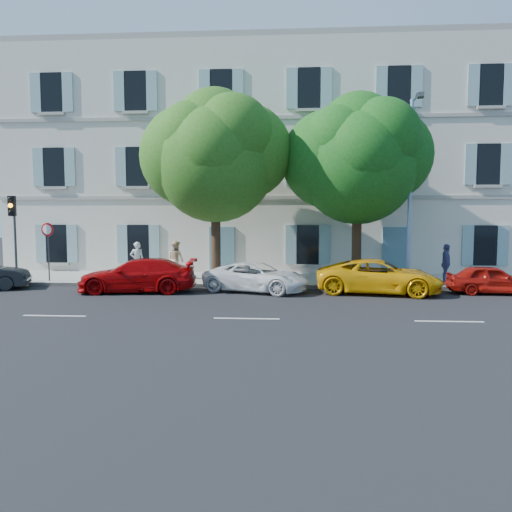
# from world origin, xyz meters

# --- Properties ---
(ground) EXTENTS (90.00, 90.00, 0.00)m
(ground) POSITION_xyz_m (0.00, 0.00, 0.00)
(ground) COLOR black
(sidewalk) EXTENTS (36.00, 4.50, 0.15)m
(sidewalk) POSITION_xyz_m (0.00, 4.45, 0.07)
(sidewalk) COLOR #A09E96
(sidewalk) RESTS_ON ground
(kerb) EXTENTS (36.00, 0.16, 0.16)m
(kerb) POSITION_xyz_m (0.00, 2.28, 0.08)
(kerb) COLOR #9E998E
(kerb) RESTS_ON ground
(building) EXTENTS (28.00, 7.00, 12.00)m
(building) POSITION_xyz_m (0.00, 10.20, 6.00)
(building) COLOR beige
(building) RESTS_ON ground
(car_red_coupe) EXTENTS (4.87, 2.34, 1.37)m
(car_red_coupe) POSITION_xyz_m (-4.86, 0.85, 0.68)
(car_red_coupe) COLOR #9D0406
(car_red_coupe) RESTS_ON ground
(car_white_coupe) EXTENTS (4.71, 3.25, 1.19)m
(car_white_coupe) POSITION_xyz_m (-0.05, 1.29, 0.60)
(car_white_coupe) COLOR white
(car_white_coupe) RESTS_ON ground
(car_yellow_supercar) EXTENTS (5.20, 3.04, 1.36)m
(car_yellow_supercar) POSITION_xyz_m (4.85, 1.17, 0.68)
(car_yellow_supercar) COLOR #F0A90A
(car_yellow_supercar) RESTS_ON ground
(car_red_hatchback) EXTENTS (3.42, 1.53, 1.14)m
(car_red_hatchback) POSITION_xyz_m (9.27, 1.36, 0.57)
(car_red_hatchback) COLOR #971009
(car_red_hatchback) RESTS_ON ground
(tree_left) EXTENTS (5.28, 5.28, 8.18)m
(tree_left) POSITION_xyz_m (-1.97, 2.98, 5.41)
(tree_left) COLOR #3A2819
(tree_left) RESTS_ON sidewalk
(tree_right) EXTENTS (5.20, 5.20, 8.01)m
(tree_right) POSITION_xyz_m (4.26, 3.59, 5.29)
(tree_right) COLOR #3A2819
(tree_right) RESTS_ON sidewalk
(traffic_light) EXTENTS (0.34, 0.43, 3.81)m
(traffic_light) POSITION_xyz_m (-10.94, 2.49, 2.90)
(traffic_light) COLOR #383A3D
(traffic_light) RESTS_ON sidewalk
(road_sign) EXTENTS (0.60, 0.14, 2.62)m
(road_sign) POSITION_xyz_m (-9.58, 2.88, 2.04)
(road_sign) COLOR #383A3D
(road_sign) RESTS_ON sidewalk
(street_lamp) EXTENTS (0.32, 1.68, 7.86)m
(street_lamp) POSITION_xyz_m (6.38, 2.81, 4.60)
(street_lamp) COLOR #7293BF
(street_lamp) RESTS_ON sidewalk
(pedestrian_a) EXTENTS (0.74, 0.64, 1.72)m
(pedestrian_a) POSITION_xyz_m (-5.82, 3.87, 1.01)
(pedestrian_a) COLOR silver
(pedestrian_a) RESTS_ON sidewalk
(pedestrian_b) EXTENTS (1.09, 1.05, 1.77)m
(pedestrian_b) POSITION_xyz_m (-4.01, 4.01, 1.03)
(pedestrian_b) COLOR #D4B687
(pedestrian_b) RESTS_ON sidewalk
(pedestrian_c) EXTENTS (0.62, 1.07, 1.71)m
(pedestrian_c) POSITION_xyz_m (8.10, 3.33, 1.00)
(pedestrian_c) COLOR #454980
(pedestrian_c) RESTS_ON sidewalk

